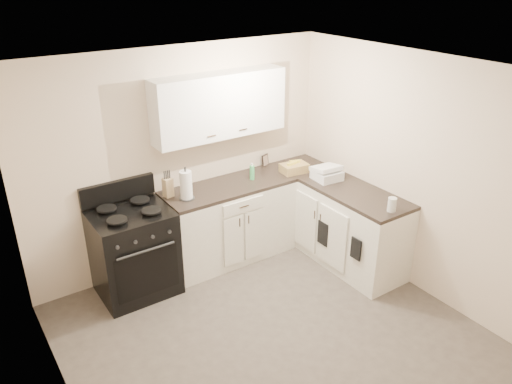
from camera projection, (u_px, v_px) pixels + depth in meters
floor at (275, 338)px, 4.75m from camera, size 3.60×3.60×0.00m
ceiling at (280, 75)px, 3.70m from camera, size 3.60×3.60×0.00m
wall_back at (182, 160)px, 5.57m from camera, size 3.60×0.00×3.60m
wall_right at (417, 176)px, 5.14m from camera, size 0.00×3.60×3.60m
wall_left at (58, 296)px, 3.30m from camera, size 0.00×3.60×3.60m
wall_front at (462, 346)px, 2.87m from camera, size 3.60×0.00×3.60m
base_cabinets_back at (230, 223)px, 5.90m from camera, size 1.55×0.60×0.90m
base_cabinets_right at (335, 220)px, 5.96m from camera, size 0.60×1.90×0.90m
countertop_back at (229, 187)px, 5.70m from camera, size 1.55×0.60×0.04m
countertop_right at (337, 184)px, 5.76m from camera, size 0.60×1.90×0.04m
upper_cabinets at (220, 105)px, 5.43m from camera, size 1.55×0.30×0.70m
stove at (134, 253)px, 5.27m from camera, size 0.80×0.68×0.97m
knife_block at (168, 188)px, 5.38m from camera, size 0.11×0.10×0.21m
paper_towel at (186, 185)px, 5.31m from camera, size 0.17×0.17×0.31m
soap_bottle at (252, 173)px, 5.81m from camera, size 0.06×0.06×0.17m
picture_frame at (265, 160)px, 6.21m from camera, size 0.12×0.08×0.15m
wicker_basket at (294, 168)px, 6.03m from camera, size 0.34×0.25×0.11m
countertop_grill at (327, 175)px, 5.83m from camera, size 0.32×0.30×0.11m
glass_jar at (392, 205)px, 5.07m from camera, size 0.10×0.10×0.15m
oven_mitt_near at (356, 249)px, 5.26m from camera, size 0.02×0.14×0.24m
oven_mitt_far at (323, 233)px, 5.68m from camera, size 0.02×0.16×0.28m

